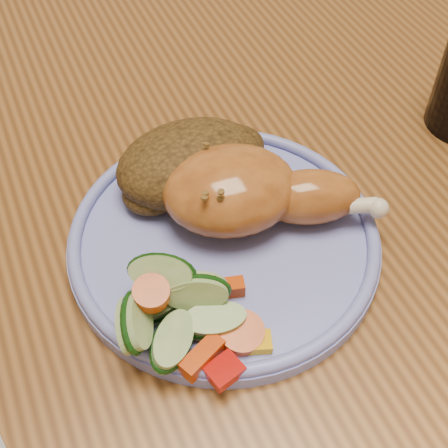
# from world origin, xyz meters

# --- Properties ---
(ground) EXTENTS (4.00, 4.00, 0.00)m
(ground) POSITION_xyz_m (0.00, 0.00, 0.00)
(ground) COLOR #50311B
(ground) RESTS_ON ground
(dining_table) EXTENTS (0.90, 1.40, 0.75)m
(dining_table) POSITION_xyz_m (0.00, 0.00, 0.67)
(dining_table) COLOR brown
(dining_table) RESTS_ON ground
(chair_far) EXTENTS (0.42, 0.42, 0.91)m
(chair_far) POSITION_xyz_m (0.00, 0.63, 0.49)
(chair_far) COLOR #4C2D16
(chair_far) RESTS_ON ground
(plate) EXTENTS (0.24, 0.24, 0.01)m
(plate) POSITION_xyz_m (-0.09, -0.09, 0.76)
(plate) COLOR #7079CC
(plate) RESTS_ON dining_table
(plate_rim) EXTENTS (0.24, 0.24, 0.01)m
(plate_rim) POSITION_xyz_m (-0.09, -0.09, 0.77)
(plate_rim) COLOR #7079CC
(plate_rim) RESTS_ON plate
(chicken_leg) EXTENTS (0.16, 0.12, 0.06)m
(chicken_leg) POSITION_xyz_m (-0.06, -0.07, 0.79)
(chicken_leg) COLOR #AA5E23
(chicken_leg) RESTS_ON plate
(rice_pilaf) EXTENTS (0.13, 0.09, 0.05)m
(rice_pilaf) POSITION_xyz_m (-0.09, -0.02, 0.78)
(rice_pilaf) COLOR #4C3313
(rice_pilaf) RESTS_ON plate
(vegetable_pile) EXTENTS (0.11, 0.11, 0.05)m
(vegetable_pile) POSITION_xyz_m (-0.14, -0.15, 0.78)
(vegetable_pile) COLOR #A50A05
(vegetable_pile) RESTS_ON plate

